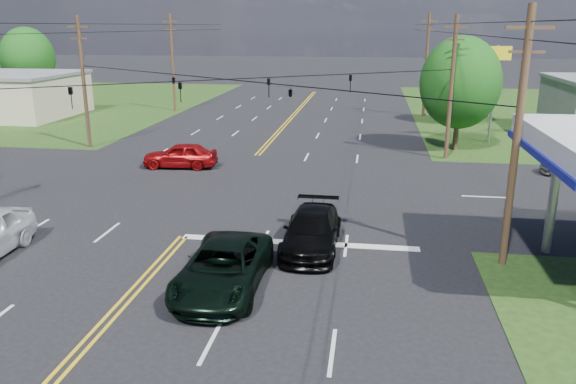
% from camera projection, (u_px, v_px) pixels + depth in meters
% --- Properties ---
extents(ground, '(280.00, 280.00, 0.00)m').
position_uv_depth(ground, '(229.00, 187.00, 31.82)').
color(ground, black).
rests_on(ground, ground).
extents(grass_nw, '(46.00, 48.00, 0.03)m').
position_uv_depth(grass_nw, '(10.00, 102.00, 67.08)').
color(grass_nw, '#223812').
rests_on(grass_nw, ground).
extents(stop_bar, '(10.00, 0.50, 0.02)m').
position_uv_depth(stop_bar, '(298.00, 243.00, 23.53)').
color(stop_bar, silver).
rests_on(stop_bar, ground).
extents(pole_se, '(1.60, 0.28, 9.50)m').
position_uv_depth(pole_se, '(517.00, 138.00, 20.07)').
color(pole_se, '#42321B').
rests_on(pole_se, ground).
extents(pole_nw, '(1.60, 0.28, 9.50)m').
position_uv_depth(pole_nw, '(84.00, 81.00, 40.78)').
color(pole_nw, '#42321B').
rests_on(pole_nw, ground).
extents(pole_ne, '(1.60, 0.28, 9.50)m').
position_uv_depth(pole_ne, '(451.00, 86.00, 37.14)').
color(pole_ne, '#42321B').
rests_on(pole_ne, ground).
extents(pole_left_far, '(1.60, 0.28, 10.00)m').
position_uv_depth(pole_left_far, '(173.00, 62.00, 58.73)').
color(pole_left_far, '#42321B').
rests_on(pole_left_far, ground).
extents(pole_right_far, '(1.60, 0.28, 10.00)m').
position_uv_depth(pole_right_far, '(426.00, 64.00, 55.09)').
color(pole_right_far, '#42321B').
rests_on(pole_right_far, ground).
extents(span_wire_signals, '(26.00, 18.00, 1.13)m').
position_uv_depth(span_wire_signals, '(226.00, 79.00, 30.12)').
color(span_wire_signals, black).
rests_on(span_wire_signals, ground).
extents(power_lines, '(26.04, 100.00, 0.64)m').
position_uv_depth(power_lines, '(214.00, 29.00, 27.48)').
color(power_lines, black).
rests_on(power_lines, ground).
extents(tree_right_a, '(5.70, 5.70, 8.18)m').
position_uv_depth(tree_right_a, '(460.00, 83.00, 39.86)').
color(tree_right_a, '#42321B').
rests_on(tree_right_a, ground).
extents(tree_right_b, '(4.94, 4.94, 7.09)m').
position_uv_depth(tree_right_b, '(469.00, 78.00, 51.07)').
color(tree_right_b, '#42321B').
rests_on(tree_right_b, ground).
extents(tree_far_l, '(6.08, 6.08, 8.72)m').
position_uv_depth(tree_far_l, '(28.00, 58.00, 65.18)').
color(tree_far_l, '#42321B').
rests_on(tree_far_l, ground).
extents(pickup_dkgreen, '(2.66, 5.77, 1.60)m').
position_uv_depth(pickup_dkgreen, '(223.00, 267.00, 19.23)').
color(pickup_dkgreen, black).
rests_on(pickup_dkgreen, ground).
extents(suv_black, '(2.22, 5.37, 1.55)m').
position_uv_depth(suv_black, '(312.00, 231.00, 22.75)').
color(suv_black, black).
rests_on(suv_black, ground).
extents(sedan_red, '(4.83, 2.25, 1.60)m').
position_uv_depth(sedan_red, '(180.00, 155.00, 35.92)').
color(sedan_red, '#950A0C').
rests_on(sedan_red, ground).
extents(polesign_ne, '(2.04, 0.27, 7.39)m').
position_uv_depth(polesign_ne, '(496.00, 68.00, 42.35)').
color(polesign_ne, '#A5A5AA').
rests_on(polesign_ne, ground).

